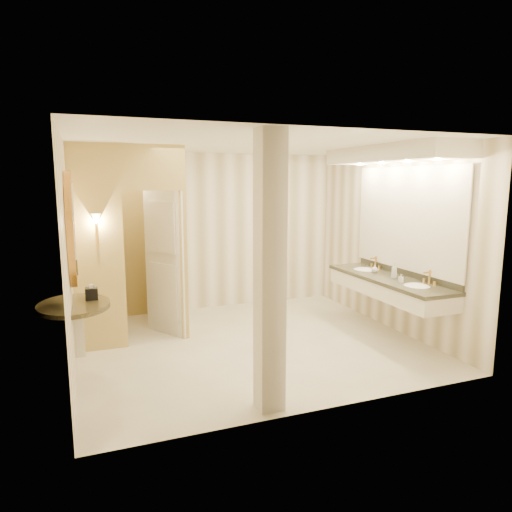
{
  "coord_description": "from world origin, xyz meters",
  "views": [
    {
      "loc": [
        -2.07,
        -5.68,
        2.22
      ],
      "look_at": [
        0.16,
        0.2,
        1.19
      ],
      "focal_mm": 32.0,
      "sensor_mm": 36.0,
      "label": 1
    }
  ],
  "objects": [
    {
      "name": "tissue_box",
      "position": [
        -2.04,
        -0.24,
        0.94
      ],
      "size": [
        0.14,
        0.14,
        0.14
      ],
      "primitive_type": "cube",
      "rotation": [
        0.0,
        0.0,
        -0.02
      ],
      "color": "black",
      "rests_on": "console_shelf"
    },
    {
      "name": "ceiling",
      "position": [
        0.0,
        0.0,
        2.7
      ],
      "size": [
        4.5,
        4.5,
        0.0
      ],
      "primitive_type": "plane",
      "rotation": [
        3.14,
        0.0,
        0.0
      ],
      "color": "white",
      "rests_on": "wall_back"
    },
    {
      "name": "soap_bottle_a",
      "position": [
        1.87,
        -0.77,
        0.93
      ],
      "size": [
        0.07,
        0.07,
        0.12
      ],
      "primitive_type": "imported",
      "rotation": [
        0.0,
        0.0,
        0.42
      ],
      "color": "beige",
      "rests_on": "vanity"
    },
    {
      "name": "vanity",
      "position": [
        1.98,
        -0.4,
        1.63
      ],
      "size": [
        0.75,
        2.4,
        2.09
      ],
      "color": "silver",
      "rests_on": "floor"
    },
    {
      "name": "console_shelf",
      "position": [
        -2.21,
        -0.35,
        1.34
      ],
      "size": [
        0.97,
        0.97,
        1.94
      ],
      "color": "black",
      "rests_on": "floor"
    },
    {
      "name": "pillar",
      "position": [
        -0.45,
        -1.77,
        1.35
      ],
      "size": [
        0.25,
        0.25,
        2.7
      ],
      "primitive_type": "cube",
      "color": "silver",
      "rests_on": "floor"
    },
    {
      "name": "floor",
      "position": [
        0.0,
        0.0,
        0.0
      ],
      "size": [
        4.5,
        4.5,
        0.0
      ],
      "primitive_type": "plane",
      "color": "white",
      "rests_on": "ground"
    },
    {
      "name": "soap_bottle_b",
      "position": [
        1.94,
        -0.08,
        0.94
      ],
      "size": [
        0.12,
        0.12,
        0.12
      ],
      "primitive_type": "imported",
      "rotation": [
        0.0,
        0.0,
        -0.37
      ],
      "color": "silver",
      "rests_on": "vanity"
    },
    {
      "name": "soap_bottle_c",
      "position": [
        1.97,
        -0.49,
        0.98
      ],
      "size": [
        0.1,
        0.1,
        0.21
      ],
      "primitive_type": "imported",
      "rotation": [
        0.0,
        0.0,
        0.32
      ],
      "color": "#C6B28C",
      "rests_on": "vanity"
    },
    {
      "name": "wall_front",
      "position": [
        0.0,
        -2.0,
        1.35
      ],
      "size": [
        4.5,
        0.02,
        2.7
      ],
      "primitive_type": "cube",
      "color": "white",
      "rests_on": "floor"
    },
    {
      "name": "toilet_closet",
      "position": [
        -1.13,
        0.97,
        1.39
      ],
      "size": [
        1.5,
        1.55,
        2.7
      ],
      "color": "tan",
      "rests_on": "floor"
    },
    {
      "name": "wall_right",
      "position": [
        2.25,
        0.0,
        1.35
      ],
      "size": [
        0.02,
        4.0,
        2.7
      ],
      "primitive_type": "cube",
      "color": "white",
      "rests_on": "floor"
    },
    {
      "name": "wall_left",
      "position": [
        -2.25,
        0.0,
        1.35
      ],
      "size": [
        0.02,
        4.0,
        2.7
      ],
      "primitive_type": "cube",
      "color": "white",
      "rests_on": "floor"
    },
    {
      "name": "toilet",
      "position": [
        -1.95,
        1.29,
        0.36
      ],
      "size": [
        0.59,
        0.79,
        0.72
      ],
      "primitive_type": "imported",
      "rotation": [
        0.0,
        0.0,
        3.43
      ],
      "color": "white",
      "rests_on": "floor"
    },
    {
      "name": "wall_sconce",
      "position": [
        -1.93,
        0.43,
        1.73
      ],
      "size": [
        0.14,
        0.14,
        0.42
      ],
      "color": "gold",
      "rests_on": "toilet_closet"
    },
    {
      "name": "wall_back",
      "position": [
        0.0,
        2.0,
        1.35
      ],
      "size": [
        4.5,
        0.02,
        2.7
      ],
      "primitive_type": "cube",
      "color": "white",
      "rests_on": "floor"
    }
  ]
}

